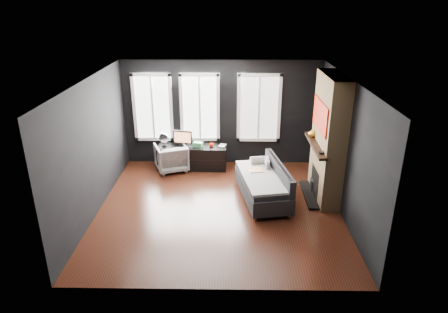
{
  "coord_description": "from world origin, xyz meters",
  "views": [
    {
      "loc": [
        0.22,
        -7.36,
        4.17
      ],
      "look_at": [
        0.1,
        0.3,
        1.05
      ],
      "focal_mm": 32.0,
      "sensor_mm": 36.0,
      "label": 1
    }
  ],
  "objects_px": {
    "media_console": "(192,157)",
    "sofa": "(263,182)",
    "armchair": "(171,156)",
    "monitor": "(183,137)",
    "mantel_vase": "(312,133)",
    "mug": "(211,145)",
    "book": "(219,141)"
  },
  "relations": [
    {
      "from": "mug",
      "to": "mantel_vase",
      "type": "xyz_separation_m",
      "value": [
        2.3,
        -1.0,
        0.67
      ]
    },
    {
      "from": "mug",
      "to": "book",
      "type": "relative_size",
      "value": 0.5
    },
    {
      "from": "sofa",
      "to": "book",
      "type": "relative_size",
      "value": 8.44
    },
    {
      "from": "armchair",
      "to": "media_console",
      "type": "distance_m",
      "value": 0.55
    },
    {
      "from": "monitor",
      "to": "media_console",
      "type": "bearing_deg",
      "value": 2.15
    },
    {
      "from": "mantel_vase",
      "to": "mug",
      "type": "bearing_deg",
      "value": 156.5
    },
    {
      "from": "media_console",
      "to": "mantel_vase",
      "type": "distance_m",
      "value": 3.15
    },
    {
      "from": "armchair",
      "to": "monitor",
      "type": "relative_size",
      "value": 1.51
    },
    {
      "from": "sofa",
      "to": "armchair",
      "type": "bearing_deg",
      "value": 135.08
    },
    {
      "from": "mug",
      "to": "sofa",
      "type": "bearing_deg",
      "value": -53.98
    },
    {
      "from": "mug",
      "to": "book",
      "type": "height_order",
      "value": "book"
    },
    {
      "from": "media_console",
      "to": "mug",
      "type": "relative_size",
      "value": 15.4
    },
    {
      "from": "armchair",
      "to": "monitor",
      "type": "bearing_deg",
      "value": -168.67
    },
    {
      "from": "mug",
      "to": "book",
      "type": "bearing_deg",
      "value": 30.23
    },
    {
      "from": "armchair",
      "to": "mantel_vase",
      "type": "xyz_separation_m",
      "value": [
        3.31,
        -0.9,
        0.94
      ]
    },
    {
      "from": "monitor",
      "to": "book",
      "type": "height_order",
      "value": "monitor"
    },
    {
      "from": "armchair",
      "to": "mug",
      "type": "bearing_deg",
      "value": 164.02
    },
    {
      "from": "book",
      "to": "mantel_vase",
      "type": "height_order",
      "value": "mantel_vase"
    },
    {
      "from": "armchair",
      "to": "monitor",
      "type": "height_order",
      "value": "monitor"
    },
    {
      "from": "sofa",
      "to": "media_console",
      "type": "bearing_deg",
      "value": 124.86
    },
    {
      "from": "armchair",
      "to": "media_console",
      "type": "height_order",
      "value": "armchair"
    },
    {
      "from": "media_console",
      "to": "sofa",
      "type": "bearing_deg",
      "value": -43.52
    },
    {
      "from": "armchair",
      "to": "mug",
      "type": "xyz_separation_m",
      "value": [
        1.01,
        0.1,
        0.28
      ]
    },
    {
      "from": "sofa",
      "to": "media_console",
      "type": "height_order",
      "value": "sofa"
    },
    {
      "from": "mantel_vase",
      "to": "sofa",
      "type": "bearing_deg",
      "value": -150.77
    },
    {
      "from": "monitor",
      "to": "mug",
      "type": "height_order",
      "value": "monitor"
    },
    {
      "from": "media_console",
      "to": "mantel_vase",
      "type": "height_order",
      "value": "mantel_vase"
    },
    {
      "from": "media_console",
      "to": "armchair",
      "type": "bearing_deg",
      "value": -162.41
    },
    {
      "from": "monitor",
      "to": "mantel_vase",
      "type": "distance_m",
      "value": 3.25
    },
    {
      "from": "sofa",
      "to": "media_console",
      "type": "distance_m",
      "value": 2.37
    },
    {
      "from": "book",
      "to": "monitor",
      "type": "bearing_deg",
      "value": -178.01
    },
    {
      "from": "mantel_vase",
      "to": "monitor",
      "type": "bearing_deg",
      "value": 160.25
    }
  ]
}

